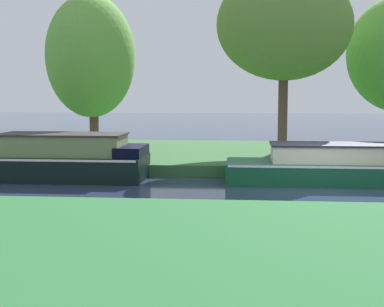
{
  "coord_description": "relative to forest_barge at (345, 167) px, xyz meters",
  "views": [
    {
      "loc": [
        -2.11,
        -16.93,
        2.9
      ],
      "look_at": [
        -3.78,
        1.2,
        0.9
      ],
      "focal_mm": 52.87,
      "sensor_mm": 36.0,
      "label": 1
    }
  ],
  "objects": [
    {
      "name": "ground_plane",
      "position": [
        -1.09,
        -1.2,
        -0.52
      ],
      "size": [
        120.0,
        120.0,
        0.0
      ],
      "primitive_type": "plane",
      "color": "#2A3652"
    },
    {
      "name": "riverbank_far",
      "position": [
        -1.09,
        5.8,
        -0.32
      ],
      "size": [
        72.0,
        10.0,
        0.4
      ],
      "primitive_type": "cube",
      "color": "#326233",
      "rests_on": "ground_plane"
    },
    {
      "name": "forest_barge",
      "position": [
        0.0,
        0.0,
        0.0
      ],
      "size": [
        7.61,
        2.11,
        1.26
      ],
      "color": "#144D2F",
      "rests_on": "ground_plane"
    },
    {
      "name": "black_narrowboat",
      "position": [
        -9.54,
        0.0,
        0.13
      ],
      "size": [
        6.73,
        2.32,
        1.53
      ],
      "color": "black",
      "rests_on": "ground_plane"
    },
    {
      "name": "willow_tree_left",
      "position": [
        -9.64,
        5.41,
        3.85
      ],
      "size": [
        3.69,
        4.35,
        6.55
      ],
      "color": "brown",
      "rests_on": "riverbank_far"
    },
    {
      "name": "willow_tree_centre",
      "position": [
        -1.6,
        5.45,
        5.08
      ],
      "size": [
        5.54,
        3.22,
        7.5
      ],
      "color": "brown",
      "rests_on": "riverbank_far"
    },
    {
      "name": "mooring_post_near",
      "position": [
        -8.84,
        1.47,
        0.25
      ],
      "size": [
        0.17,
        0.17,
        0.73
      ],
      "primitive_type": "cylinder",
      "color": "#4A3828",
      "rests_on": "riverbank_far"
    },
    {
      "name": "mooring_post_far",
      "position": [
        -1.63,
        1.47,
        0.27
      ],
      "size": [
        0.19,
        0.19,
        0.78
      ],
      "primitive_type": "cylinder",
      "color": "#48321E",
      "rests_on": "riverbank_far"
    }
  ]
}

